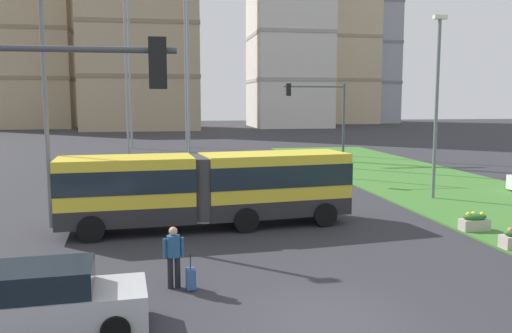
{
  "coord_description": "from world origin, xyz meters",
  "views": [
    {
      "loc": [
        -3.83,
        -11.73,
        5.18
      ],
      "look_at": [
        0.29,
        12.17,
        2.2
      ],
      "focal_mm": 37.55,
      "sensor_mm": 36.0,
      "label": 1
    }
  ],
  "objects": [
    {
      "name": "traffic_light_near_left",
      "position": [
        -6.23,
        -3.0,
        4.24
      ],
      "size": [
        3.98,
        0.28,
        6.17
      ],
      "color": "#474C51",
      "rests_on": "ground"
    },
    {
      "name": "apartment_tower_east",
      "position": [
        42.23,
        113.84,
        18.27
      ],
      "size": [
        16.74,
        17.53,
        36.5
      ],
      "color": "#9EA3AD",
      "rests_on": "ground"
    },
    {
      "name": "car_silver_hatch",
      "position": [
        -6.54,
        0.28,
        0.75
      ],
      "size": [
        4.52,
        2.29,
        1.58
      ],
      "color": "#B7BABF",
      "rests_on": "ground"
    },
    {
      "name": "streetlight_left",
      "position": [
        -8.5,
        11.02,
        5.38
      ],
      "size": [
        0.7,
        0.28,
        9.86
      ],
      "color": "slate",
      "rests_on": "ground"
    },
    {
      "name": "apartment_tower_eastcentre",
      "position": [
        33.9,
        111.59,
        23.98
      ],
      "size": [
        21.76,
        16.98,
        47.93
      ],
      "color": "beige",
      "rests_on": "ground"
    },
    {
      "name": "traffic_light_far_right",
      "position": [
        6.53,
        22.0,
        4.32
      ],
      "size": [
        4.12,
        0.28,
        6.3
      ],
      "color": "#474C51",
      "rests_on": "ground"
    },
    {
      "name": "rolling_suitcase",
      "position": [
        -3.19,
        2.62,
        0.31
      ],
      "size": [
        0.28,
        0.39,
        0.97
      ],
      "color": "#335693",
      "rests_on": "ground"
    },
    {
      "name": "apartment_tower_west",
      "position": [
        -30.0,
        100.15,
        18.03
      ],
      "size": [
        18.89,
        17.74,
        36.03
      ],
      "color": "tan",
      "rests_on": "ground"
    },
    {
      "name": "pedestrian_crossing",
      "position": [
        -3.64,
        2.82,
        1.0
      ],
      "size": [
        0.58,
        0.36,
        1.74
      ],
      "color": "black",
      "rests_on": "ground"
    },
    {
      "name": "streetlight_median",
      "position": [
        10.14,
        14.16,
        5.2
      ],
      "size": [
        0.7,
        0.28,
        9.51
      ],
      "color": "slate",
      "rests_on": "ground"
    },
    {
      "name": "ground_plane",
      "position": [
        0.0,
        0.0,
        0.0
      ],
      "size": [
        260.0,
        260.0,
        0.0
      ],
      "primitive_type": "plane",
      "color": "#2D2D33"
    },
    {
      "name": "flower_planter_2",
      "position": [
        8.24,
        7.25,
        0.43
      ],
      "size": [
        1.1,
        0.56,
        0.74
      ],
      "color": "#B7AD9E",
      "rests_on": "grass_median"
    },
    {
      "name": "articulated_bus",
      "position": [
        -2.1,
        9.87,
        1.65
      ],
      "size": [
        12.0,
        3.81,
        3.0
      ],
      "color": "yellow",
      "rests_on": "ground"
    },
    {
      "name": "apartment_tower_centre",
      "position": [
        20.98,
        94.0,
        22.1
      ],
      "size": [
        14.71,
        17.19,
        44.16
      ],
      "color": "silver",
      "rests_on": "ground"
    }
  ]
}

